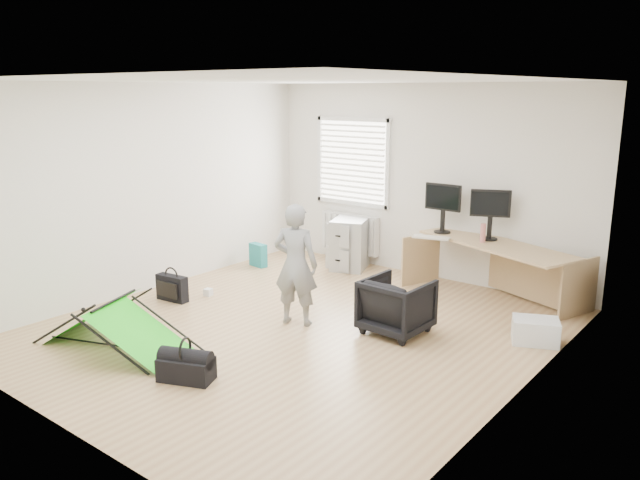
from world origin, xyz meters
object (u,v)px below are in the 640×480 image
Objects in this scene: monitor_right at (490,221)px; thermos at (483,233)px; desk at (494,271)px; office_chair at (397,306)px; monitor_left at (443,215)px; person at (296,265)px; filing_cabinet at (350,243)px; kite at (116,324)px; duffel_bag at (186,369)px; storage_crate at (535,331)px; laptop_bag at (172,288)px.

thermos is at bearing -116.55° from monitor_right.
desk reaches higher than office_chair.
person is at bearing -103.74° from monitor_left.
filing_cabinet is 3.93m from kite.
monitor_right is 4.69m from kite.
thermos reaches higher than desk.
kite is 3.30× the size of duffel_bag.
thermos is at bearing -22.92° from filing_cabinet.
filing_cabinet is 0.46× the size of kite.
office_chair is 1.45× the size of storage_crate.
storage_crate is 3.61m from duffel_bag.
kite reaches higher than laptop_bag.
duffel_bag is at bearing -87.30° from desk.
person is at bearing 5.20° from laptop_bag.
office_chair is at bearing -76.25° from monitor_left.
person is 3.17× the size of laptop_bag.
person reaches higher than storage_crate.
monitor_right is at bearing 157.88° from desk.
laptop_bag is (-1.75, -0.37, -0.53)m from person.
monitor_right is (-0.15, 0.13, 0.60)m from desk.
office_chair is 2.97m from kite.
person reaches higher than duffel_bag.
monitor_right is 1.14× the size of laptop_bag.
storage_crate is (1.76, -1.23, -0.84)m from monitor_left.
thermos is (2.10, -0.06, 0.47)m from filing_cabinet.
filing_cabinet is 1.50× the size of monitor_right.
kite is (-2.41, -3.91, -0.11)m from desk.
office_chair is at bearing 25.74° from kite.
kite is at bearing -143.31° from monitor_right.
monitor_right is at bearing 52.17° from duffel_bag.
storage_crate is at bearing 19.30° from kite.
kite is 1.16m from duffel_bag.
duffel_bag is at bearing -105.76° from thermos.
thermos reaches higher than storage_crate.
monitor_right is 0.74× the size of office_chair.
office_chair is (-0.36, -1.76, -0.05)m from desk.
laptop_bag is (-4.10, -1.50, 0.03)m from storage_crate.
desk is 2.25m from filing_cabinet.
monitor_right is 4.14m from laptop_bag.
person is 1.86m from laptop_bag.
monitor_left is 1.03× the size of duffel_bag.
desk is 8.89× the size of thermos.
laptop_bag is at bearing -159.92° from storage_crate.
filing_cabinet is 1.61× the size of storage_crate.
desk is at bearing -142.88° from person.
monitor_left is at bearing 42.72° from laptop_bag.
desk is at bearing -66.50° from monitor_right.
laptop_bag is (-3.15, -2.60, -0.20)m from desk.
laptop_bag is at bearing 18.78° from office_chair.
monitor_right is 1.85m from storage_crate.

